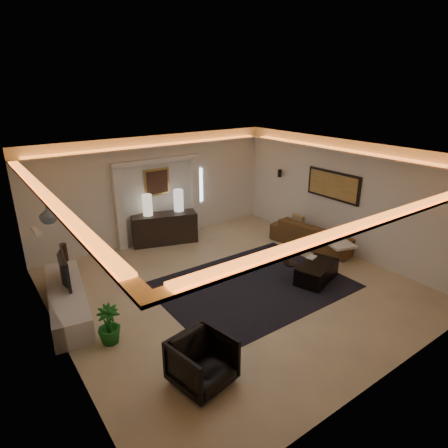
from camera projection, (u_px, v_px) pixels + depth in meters
floor at (233, 287)px, 8.30m from camera, size 7.00×7.00×0.00m
ceiling at (234, 155)px, 7.29m from camera, size 7.00×7.00×0.00m
wall_back at (157, 189)px, 10.46m from camera, size 7.00×0.00×7.00m
wall_front at (389, 299)px, 5.13m from camera, size 7.00×0.00×7.00m
wall_left at (53, 271)px, 5.89m from camera, size 0.00×7.00×7.00m
wall_right at (342, 197)px, 9.71m from camera, size 0.00×7.00×7.00m
cove_soffit at (234, 169)px, 7.39m from camera, size 7.00×7.00×0.04m
daylight_slit at (199, 185)px, 11.22m from camera, size 0.25×0.03×1.00m
area_rug at (253, 285)px, 8.37m from camera, size 4.00×3.00×0.01m
pilaster_left at (119, 209)px, 9.88m from camera, size 0.22×0.20×2.20m
pilaster_right at (195, 195)px, 11.14m from camera, size 0.22×0.20×2.20m
alcove_header at (157, 161)px, 10.11m from camera, size 2.52×0.20×0.12m
painting_frame at (157, 182)px, 10.37m from camera, size 0.74×0.04×0.74m
painting_canvas at (157, 182)px, 10.35m from camera, size 0.62×0.02×0.62m
art_panel_frame at (333, 185)px, 9.84m from camera, size 0.04×1.64×0.74m
art_panel_gold at (333, 186)px, 9.82m from camera, size 0.02×1.50×0.62m
wall_sconce at (280, 173)px, 11.24m from camera, size 0.12×0.12×0.22m
wall_niche at (36, 232)px, 6.92m from camera, size 0.10×0.55×0.04m
console at (165, 229)px, 10.50m from camera, size 1.84×1.07×0.88m
lamp_left at (147, 206)px, 10.17m from camera, size 0.33×0.33×0.58m
lamp_right at (179, 202)px, 10.53m from camera, size 0.29×0.29×0.61m
media_ledge at (67, 300)px, 7.39m from camera, size 1.07×2.67×0.49m
tv at (60, 270)px, 7.43m from camera, size 1.07×0.29×0.61m
figurine at (64, 254)px, 8.42m from camera, size 0.17×0.17×0.40m
ginger_jar at (48, 215)px, 7.22m from camera, size 0.38×0.38×0.34m
plant at (109, 325)px, 6.43m from camera, size 0.41×0.41×0.69m
sofa at (313, 234)px, 10.33m from camera, size 2.41×1.34×0.66m
throw_blanket at (342, 245)px, 9.08m from camera, size 0.67×0.60×0.06m
throw_pillow at (298, 221)px, 10.64m from camera, size 0.12×0.38×0.38m
coffee_table at (317, 272)px, 8.52m from camera, size 1.22×0.90×0.41m
bowl at (290, 264)px, 8.37m from camera, size 0.36×0.36×0.07m
magazine at (312, 257)px, 8.75m from camera, size 0.28×0.23×0.03m
armchair at (202, 362)px, 5.53m from camera, size 0.95×0.97×0.76m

